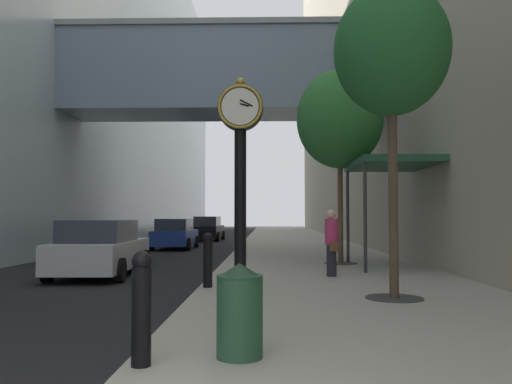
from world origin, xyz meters
TOP-DOWN VIEW (x-y plane):
  - ground_plane at (0.00, 27.00)m, footprint 110.00×110.00m
  - sidewalk_right at (3.30, 30.00)m, footprint 6.59×80.00m
  - building_block_left at (-11.64, 29.91)m, footprint 23.13×80.00m
  - street_clock at (1.04, 6.49)m, footprint 0.84×0.55m
  - bollard_nearest at (0.21, 2.38)m, footprint 0.22×0.22m
  - bollard_third at (0.21, 8.50)m, footprint 0.22×0.22m
  - street_tree_near at (3.97, 7.00)m, footprint 2.25×2.25m
  - street_tree_mid_near at (3.97, 14.45)m, footprint 2.91×2.91m
  - trash_bin at (1.23, 2.74)m, footprint 0.53×0.53m
  - pedestrian_walking at (3.22, 10.68)m, footprint 0.39×0.49m
  - storefront_awning at (5.35, 13.18)m, footprint 2.40×3.60m
  - car_blue_near at (-3.30, 24.10)m, footprint 2.07×4.16m
  - car_black_mid at (-2.63, 33.21)m, footprint 2.08×4.70m
  - car_silver_far at (-3.28, 11.88)m, footprint 2.23×4.74m

SIDE VIEW (x-z plane):
  - ground_plane at x=0.00m, z-range 0.00..0.00m
  - sidewalk_right at x=3.30m, z-range 0.00..0.14m
  - trash_bin at x=1.23m, z-range 0.15..1.20m
  - car_blue_near at x=-3.30m, z-range -0.02..1.55m
  - bollard_nearest at x=0.21m, z-range 0.17..1.38m
  - bollard_third at x=0.21m, z-range 0.17..1.38m
  - car_silver_far at x=-3.28m, z-range -0.02..1.58m
  - car_black_mid at x=-2.63m, z-range -0.03..1.66m
  - pedestrian_walking at x=3.22m, z-range 0.19..1.95m
  - street_clock at x=1.04m, z-range 0.34..4.50m
  - storefront_awning at x=5.35m, z-range 1.63..4.93m
  - street_tree_near at x=3.97m, z-range 1.87..8.00m
  - street_tree_mid_near at x=3.97m, z-range 1.71..8.24m
  - building_block_left at x=-11.64m, z-range -0.05..26.59m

